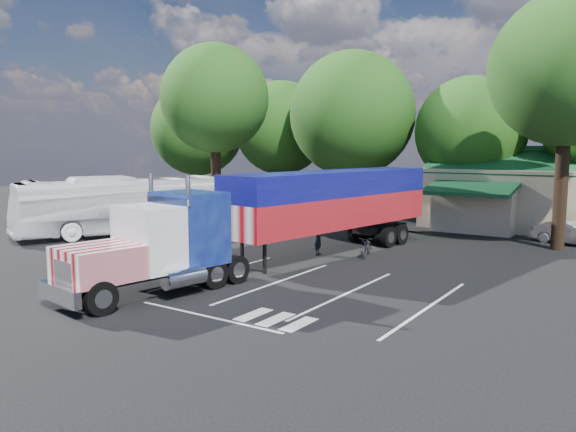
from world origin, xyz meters
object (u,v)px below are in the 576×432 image
Objects in this scene: woman at (318,238)px; silver_sedan at (571,233)px; bicycle at (367,247)px; semi_truck at (296,210)px; tour_bus at (124,205)px.

woman is 0.43× the size of silver_sedan.
bicycle is at bearing -80.20° from woman.
semi_truck is at bearing 157.52° from silver_sedan.
semi_truck is at bearing 165.52° from woman.
woman is 0.89× the size of bicycle.
bicycle is (2.27, 3.07, -2.02)m from semi_truck.
silver_sedan is at bearing 48.96° from tour_bus.
bicycle is at bearing 30.41° from tour_bus.
semi_truck reaches higher than silver_sedan.
tour_bus is (-15.99, -1.95, 1.32)m from bicycle.
semi_truck is at bearing -142.26° from bicycle.
woman is 14.69m from silver_sedan.
tour_bus is 3.27× the size of silver_sedan.
woman is at bearing -171.92° from bicycle.
tour_bus is (-13.73, -0.95, 0.96)m from woman.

